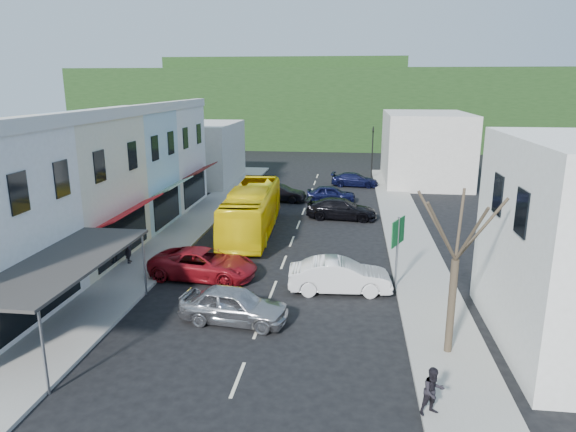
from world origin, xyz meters
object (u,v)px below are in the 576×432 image
at_px(pedestrian_right, 433,389).
at_px(traffic_signal, 372,153).
at_px(bus, 252,211).
at_px(car_white, 340,278).
at_px(car_silver, 234,307).
at_px(street_tree, 455,260).
at_px(car_red, 204,265).
at_px(pedestrian_left, 128,248).
at_px(direction_sign, 397,254).

relative_size(pedestrian_right, traffic_signal, 0.31).
height_order(bus, car_white, bus).
bearing_deg(bus, car_white, -59.30).
distance_m(bus, pedestrian_right, 20.93).
bearing_deg(car_silver, street_tree, -93.59).
height_order(bus, traffic_signal, traffic_signal).
height_order(bus, car_red, bus).
bearing_deg(car_white, bus, 29.04).
distance_m(bus, pedestrian_left, 8.99).
relative_size(bus, car_red, 2.52).
distance_m(bus, car_white, 11.21).
xyz_separation_m(car_red, street_tree, (11.25, -6.44, 3.06)).
relative_size(car_red, direction_sign, 1.25).
bearing_deg(bus, traffic_signal, 65.65).
bearing_deg(car_white, pedestrian_right, -166.44).
height_order(pedestrian_right, street_tree, street_tree).
distance_m(car_white, traffic_signal, 31.27).
relative_size(car_silver, traffic_signal, 0.80).
height_order(car_white, traffic_signal, traffic_signal).
relative_size(bus, street_tree, 1.54).
bearing_deg(car_silver, bus, 15.00).
height_order(pedestrian_left, traffic_signal, traffic_signal).
bearing_deg(car_white, car_silver, 127.31).
relative_size(car_red, pedestrian_right, 2.71).
bearing_deg(direction_sign, bus, 160.43).
xyz_separation_m(pedestrian_right, traffic_signal, (-0.50, 40.56, 1.74)).
relative_size(car_silver, pedestrian_left, 2.59).
distance_m(pedestrian_left, street_tree, 17.99).
bearing_deg(car_red, direction_sign, -84.57).
distance_m(street_tree, traffic_signal, 36.66).
height_order(bus, pedestrian_right, bus).
relative_size(car_red, traffic_signal, 0.84).
distance_m(bus, car_silver, 13.35).
bearing_deg(traffic_signal, car_white, 83.15).
height_order(car_white, pedestrian_right, pedestrian_right).
xyz_separation_m(bus, pedestrian_left, (-5.62, -6.99, -0.55)).
xyz_separation_m(car_silver, direction_sign, (7.08, 4.57, 1.13)).
height_order(pedestrian_right, traffic_signal, traffic_signal).
relative_size(car_silver, direction_sign, 1.20).
distance_m(car_silver, street_tree, 9.23).
xyz_separation_m(car_white, direction_sign, (2.73, 0.71, 1.13)).
relative_size(car_white, street_tree, 0.58).
relative_size(pedestrian_right, direction_sign, 0.46).
bearing_deg(pedestrian_left, direction_sign, -113.13).
xyz_separation_m(bus, car_silver, (1.78, -13.20, -0.85)).
bearing_deg(car_red, car_silver, -143.79).
bearing_deg(direction_sign, car_red, -156.70).
bearing_deg(bus, car_silver, -84.91).
height_order(car_white, street_tree, street_tree).
xyz_separation_m(bus, pedestrian_right, (9.18, -18.80, -0.55)).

